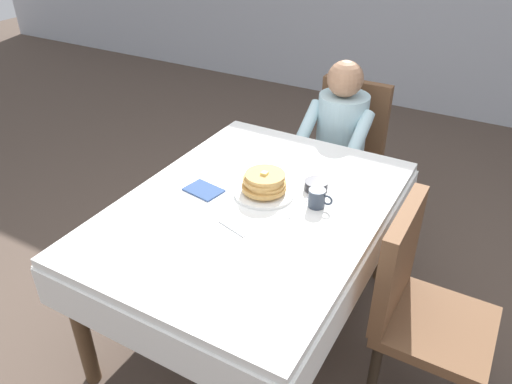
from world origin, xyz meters
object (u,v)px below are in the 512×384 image
dining_table_main (252,221)px  plate_breakfast (264,193)px  knife_right_of_plate (300,207)px  chair_right_side (417,299)px  cup_coffee (317,198)px  fork_left_of_plate (227,185)px  diner_person (339,135)px  breakfast_stack (265,183)px  bowl_butter (316,185)px  spoon_near_edge (232,229)px  chair_diner (346,146)px

dining_table_main → plate_breakfast: 0.14m
dining_table_main → knife_right_of_plate: 0.23m
chair_right_side → cup_coffee: size_ratio=8.23×
chair_right_side → fork_left_of_plate: 0.98m
diner_person → fork_left_of_plate: size_ratio=6.22×
plate_breakfast → fork_left_of_plate: (-0.19, -0.02, -0.01)m
dining_table_main → knife_right_of_plate: knife_right_of_plate is taller
chair_right_side → plate_breakfast: (-0.77, 0.10, 0.22)m
knife_right_of_plate → breakfast_stack: bearing=85.0°
diner_person → cup_coffee: bearing=104.9°
chair_right_side → bowl_butter: bearing=-114.3°
chair_right_side → breakfast_stack: 0.82m
chair_right_side → breakfast_stack: (-0.77, 0.11, 0.27)m
bowl_butter → fork_left_of_plate: (-0.38, -0.18, -0.02)m
spoon_near_edge → dining_table_main: bearing=111.3°
plate_breakfast → cup_coffee: bearing=6.0°
chair_right_side → spoon_near_edge: chair_right_side is taller
chair_diner → spoon_near_edge: size_ratio=6.20×
dining_table_main → cup_coffee: bearing=26.9°
chair_diner → diner_person: (0.00, -0.16, 0.14)m
dining_table_main → plate_breakfast: size_ratio=5.44×
diner_person → bowl_butter: 0.78m
diner_person → breakfast_stack: (-0.02, -0.91, 0.13)m
plate_breakfast → bowl_butter: size_ratio=2.55×
cup_coffee → spoon_near_edge: cup_coffee is taller
spoon_near_edge → chair_diner: bearing=105.9°
fork_left_of_plate → knife_right_of_plate: same height
chair_right_side → spoon_near_edge: bearing=-74.9°
chair_right_side → diner_person: bearing=-143.6°
plate_breakfast → spoon_near_edge: size_ratio=1.87×
diner_person → fork_left_of_plate: bearing=77.5°
chair_diner → breakfast_stack: 1.10m
chair_diner → fork_left_of_plate: bearing=79.2°
dining_table_main → breakfast_stack: size_ratio=7.42×
breakfast_stack → chair_right_side: bearing=-7.9°
fork_left_of_plate → diner_person: bearing=-19.2°
chair_diner → spoon_near_edge: (-0.00, -1.37, 0.21)m
plate_breakfast → bowl_butter: bearing=39.0°
breakfast_stack → bowl_butter: breakfast_stack is taller
spoon_near_edge → plate_breakfast: bearing=108.6°
fork_left_of_plate → spoon_near_edge: bearing=-151.3°
breakfast_stack → bowl_butter: 0.25m
breakfast_stack → cup_coffee: bearing=5.4°
plate_breakfast → diner_person: bearing=88.9°
dining_table_main → breakfast_stack: breakfast_stack is taller
cup_coffee → spoon_near_edge: bearing=-125.6°
breakfast_stack → fork_left_of_plate: (-0.19, -0.02, -0.06)m
chair_diner → chair_right_side: (0.75, -1.17, 0.00)m
chair_right_side → plate_breakfast: 0.80m
fork_left_of_plate → knife_right_of_plate: size_ratio=0.90×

